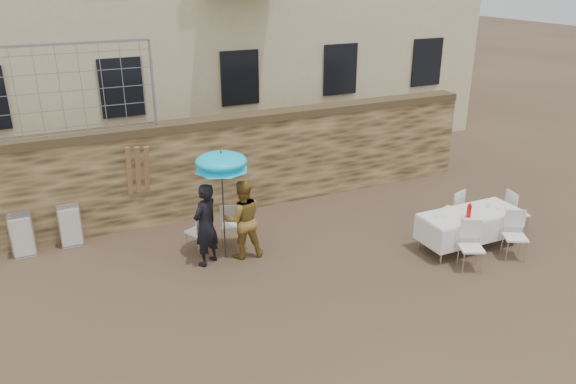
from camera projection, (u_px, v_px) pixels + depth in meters
name	position (u px, v px, depth m)	size (l,w,h in m)	color
ground	(322.00, 321.00, 9.15)	(80.00, 80.00, 0.00)	brown
stone_wall	(221.00, 166.00, 12.94)	(13.00, 0.50, 2.20)	brown
chain_link_fence	(71.00, 91.00, 11.02)	(3.20, 0.06, 1.80)	gray
man_suit	(206.00, 225.00, 10.62)	(0.60, 0.40, 1.65)	black
woman_dress	(243.00, 219.00, 10.93)	(0.78, 0.61, 1.61)	gold
umbrella	(221.00, 165.00, 10.45)	(1.02, 1.02, 2.06)	#3F3F44
couple_chair_left	(198.00, 230.00, 11.22)	(0.48, 0.48, 0.96)	white
couple_chair_right	(231.00, 223.00, 11.49)	(0.48, 0.48, 0.96)	white
banquet_table	(471.00, 214.00, 11.30)	(2.10, 0.85, 0.78)	white
soda_bottle	(469.00, 211.00, 11.03)	(0.09, 0.09, 0.26)	red
table_chair_front_left	(472.00, 247.00, 10.53)	(0.48, 0.48, 0.96)	white
table_chair_front_right	(516.00, 236.00, 10.96)	(0.48, 0.48, 0.96)	white
table_chair_back	(451.00, 210.00, 12.14)	(0.48, 0.48, 0.96)	white
table_chair_side	(517.00, 212.00, 12.02)	(0.48, 0.48, 0.96)	white
chair_stack_left	(22.00, 231.00, 11.20)	(0.46, 0.47, 0.92)	white
chair_stack_right	(70.00, 223.00, 11.55)	(0.46, 0.40, 0.92)	white
wood_planks	(145.00, 186.00, 12.04)	(0.70, 0.20, 2.00)	#A37749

